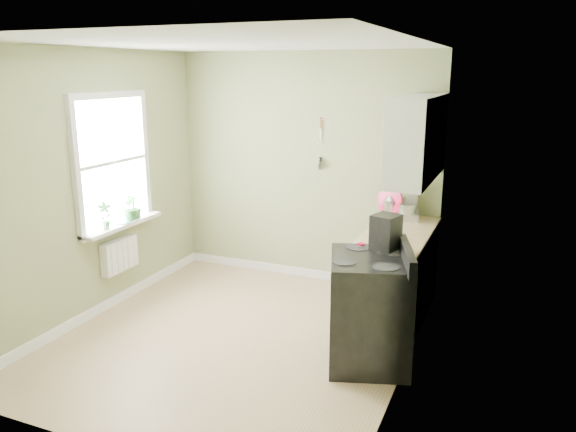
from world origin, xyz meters
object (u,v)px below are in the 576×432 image
at_px(coffee_maker, 385,236).
at_px(stand_mixer, 409,202).
at_px(stove, 370,309).
at_px(kettle, 390,205).

bearing_deg(coffee_maker, stand_mixer, 91.97).
distance_m(stove, stand_mixer, 1.68).
bearing_deg(coffee_maker, stove, -101.92).
height_order(stove, stand_mixer, stand_mixer).
xyz_separation_m(stand_mixer, kettle, (-0.24, 0.10, -0.08)).
distance_m(stand_mixer, kettle, 0.27).
relative_size(stove, stand_mixer, 2.52).
bearing_deg(kettle, stand_mixer, -22.85).
bearing_deg(stove, coffee_maker, 78.08).
bearing_deg(stand_mixer, kettle, 157.15).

